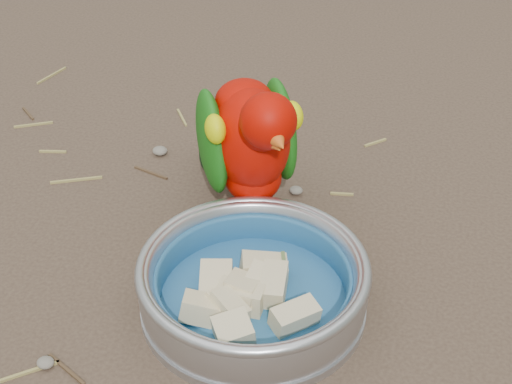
# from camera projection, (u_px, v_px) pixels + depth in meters

# --- Properties ---
(ground) EXTENTS (60.00, 60.00, 0.00)m
(ground) POSITION_uv_depth(u_px,v_px,m) (168.00, 291.00, 0.84)
(ground) COLOR #47362A
(food_bowl) EXTENTS (0.24, 0.24, 0.02)m
(food_bowl) POSITION_uv_depth(u_px,v_px,m) (253.00, 302.00, 0.82)
(food_bowl) COLOR #B2B2BA
(food_bowl) RESTS_ON ground
(bowl_wall) EXTENTS (0.24, 0.24, 0.04)m
(bowl_wall) POSITION_uv_depth(u_px,v_px,m) (253.00, 281.00, 0.80)
(bowl_wall) COLOR #B2B2BA
(bowl_wall) RESTS_ON food_bowl
(fruit_wedges) EXTENTS (0.14, 0.14, 0.03)m
(fruit_wedges) POSITION_uv_depth(u_px,v_px,m) (253.00, 286.00, 0.81)
(fruit_wedges) COLOR beige
(fruit_wedges) RESTS_ON food_bowl
(lory_parrot) EXTENTS (0.22, 0.26, 0.19)m
(lory_parrot) POSITION_uv_depth(u_px,v_px,m) (251.00, 151.00, 0.90)
(lory_parrot) COLOR #AB0800
(lory_parrot) RESTS_ON ground
(ground_debris) EXTENTS (0.90, 0.80, 0.01)m
(ground_debris) POSITION_uv_depth(u_px,v_px,m) (175.00, 241.00, 0.91)
(ground_debris) COLOR olive
(ground_debris) RESTS_ON ground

